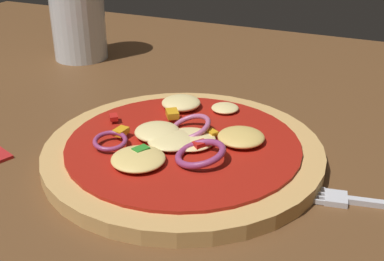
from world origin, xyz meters
The scene contains 4 objects.
dining_table centered at (0.00, 0.00, 0.02)m, with size 1.18×0.98×0.04m.
pizza centered at (0.06, 0.01, 0.05)m, with size 0.26×0.26×0.03m.
fork centered at (0.23, 0.00, 0.04)m, with size 0.17×0.04×0.01m.
beer_glass centered at (-0.21, 0.22, 0.10)m, with size 0.08×0.08×0.14m.
Camera 1 is at (0.23, -0.36, 0.27)m, focal length 46.53 mm.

